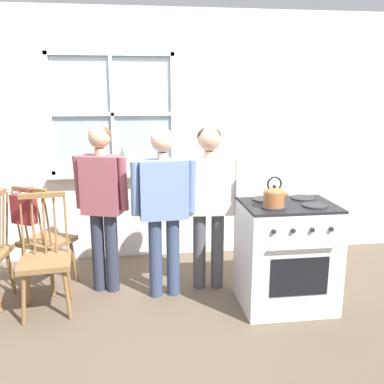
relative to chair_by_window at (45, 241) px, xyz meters
The scene contains 11 objects.
ground_plane 1.31m from the chair_by_window, 33.77° to the right, with size 16.00×16.00×0.00m, color brown.
wall_back 1.54m from the chair_by_window, 34.36° to the left, with size 6.40×0.16×2.70m.
chair_by_window is the anchor object (origin of this frame).
chair_center_cluster 0.50m from the chair_by_window, 79.46° to the right, with size 0.46×0.45×1.01m.
person_elderly_left 0.75m from the chair_by_window, 15.40° to the right, with size 0.51×0.31×1.55m.
person_teen_center 1.25m from the chair_by_window, 16.78° to the right, with size 0.58×0.24×1.54m.
person_adult_right 1.63m from the chair_by_window, ahead, with size 0.61×0.25×1.54m.
stove 2.24m from the chair_by_window, 16.62° to the right, with size 0.78×0.68×1.08m.
kettle 2.19m from the chair_by_window, 21.39° to the right, with size 0.21×0.17×0.25m.
potted_plant 1.13m from the chair_by_window, 41.04° to the left, with size 0.15×0.15×0.33m.
handbag 0.45m from the chair_by_window, 120.51° to the right, with size 0.24×0.25×0.31m.
Camera 1 is at (-0.16, -3.32, 1.84)m, focal length 40.00 mm.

